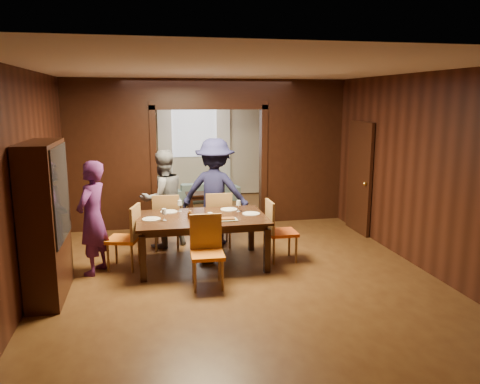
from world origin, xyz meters
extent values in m
plane|color=#502E16|center=(0.00, 0.00, 0.00)|extent=(9.00, 9.00, 0.00)
cube|color=silver|center=(0.00, 0.00, 2.90)|extent=(5.50, 9.00, 0.02)
cube|color=black|center=(0.00, 4.50, 1.45)|extent=(5.50, 0.02, 2.90)
cube|color=black|center=(-2.75, 0.00, 1.45)|extent=(0.02, 9.00, 2.90)
cube|color=black|center=(2.75, 0.00, 1.45)|extent=(0.02, 9.00, 2.90)
cube|color=black|center=(-1.93, 1.60, 1.20)|extent=(1.65, 0.15, 2.40)
cube|color=black|center=(1.93, 1.60, 1.20)|extent=(1.65, 0.15, 2.40)
cube|color=black|center=(0.00, 1.60, 2.65)|extent=(5.50, 0.15, 0.50)
cube|color=beige|center=(0.00, 4.47, 1.45)|extent=(5.40, 0.04, 2.85)
imported|color=#4E1D56|center=(-2.04, -0.76, 0.83)|extent=(0.61, 0.72, 1.66)
imported|color=slate|center=(-0.99, 0.33, 0.84)|extent=(1.00, 0.90, 1.67)
imported|color=#161739|center=(-0.10, 0.26, 0.93)|extent=(1.37, 1.09, 1.86)
imported|color=#86AEAF|center=(0.17, 3.85, 0.25)|extent=(1.79, 0.93, 0.50)
imported|color=black|center=(-0.36, -0.66, 0.79)|extent=(0.28, 0.28, 0.07)
cube|color=black|center=(-0.46, -0.73, 0.38)|extent=(1.95, 1.21, 0.76)
cube|color=black|center=(0.02, 2.84, 0.20)|extent=(0.80, 0.50, 0.40)
cube|color=black|center=(-2.53, -1.50, 1.00)|extent=(0.40, 1.20, 2.00)
cube|color=black|center=(2.70, 0.50, 1.05)|extent=(0.06, 0.90, 2.10)
cube|color=silver|center=(0.00, 4.44, 1.70)|extent=(1.20, 0.03, 1.30)
cube|color=white|center=(-0.75, 4.40, 1.25)|extent=(0.35, 0.06, 2.40)
cube|color=white|center=(0.75, 4.40, 1.25)|extent=(0.35, 0.06, 2.40)
cylinder|color=silver|center=(-1.21, -0.75, 0.77)|extent=(0.27, 0.27, 0.01)
cylinder|color=silver|center=(-0.93, -0.33, 0.77)|extent=(0.27, 0.27, 0.01)
cylinder|color=silver|center=(0.03, -0.37, 0.77)|extent=(0.27, 0.27, 0.01)
cylinder|color=silver|center=(0.31, -0.72, 0.77)|extent=(0.27, 0.27, 0.01)
cylinder|color=white|center=(-0.46, -1.10, 0.77)|extent=(0.27, 0.27, 0.01)
cube|color=gray|center=(-0.50, -0.83, 0.78)|extent=(0.30, 0.20, 0.04)
cube|color=gray|center=(-0.12, -1.02, 0.78)|extent=(0.30, 0.20, 0.04)
cylinder|color=white|center=(-0.38, -1.07, 0.83)|extent=(0.07, 0.07, 0.14)
camera|label=1|loc=(-1.27, -7.59, 2.52)|focal=35.00mm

